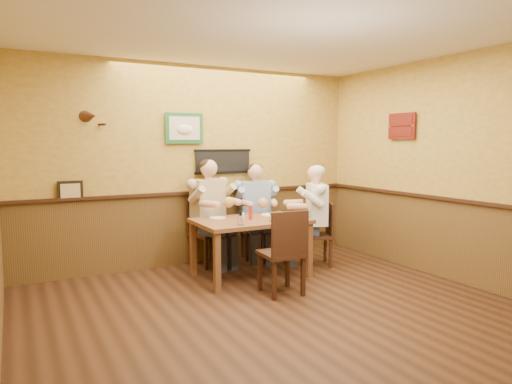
# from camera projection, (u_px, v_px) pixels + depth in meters

# --- Properties ---
(room) EXTENTS (5.02, 5.03, 2.81)m
(room) POSITION_uv_depth(u_px,v_px,m) (295.00, 146.00, 4.47)
(room) COLOR black
(room) RESTS_ON ground
(dining_table) EXTENTS (1.40, 0.90, 0.75)m
(dining_table) POSITION_uv_depth(u_px,v_px,m) (251.00, 226.00, 5.83)
(dining_table) COLOR brown
(dining_table) RESTS_ON ground
(chair_back_left) EXTENTS (0.53, 0.53, 0.94)m
(chair_back_left) POSITION_uv_depth(u_px,v_px,m) (208.00, 232.00, 6.41)
(chair_back_left) COLOR #381F12
(chair_back_left) RESTS_ON ground
(chair_back_right) EXTENTS (0.49, 0.49, 0.89)m
(chair_back_right) POSITION_uv_depth(u_px,v_px,m) (255.00, 229.00, 6.78)
(chair_back_right) COLOR #381F12
(chair_back_right) RESTS_ON ground
(chair_right_end) EXTENTS (0.54, 0.54, 0.89)m
(chair_right_end) POSITION_uv_depth(u_px,v_px,m) (316.00, 234.00, 6.41)
(chair_right_end) COLOR #381F12
(chair_right_end) RESTS_ON ground
(chair_near_side) EXTENTS (0.48, 0.48, 0.98)m
(chair_near_side) POSITION_uv_depth(u_px,v_px,m) (281.00, 251.00, 5.19)
(chair_near_side) COLOR #381F12
(chair_near_side) RESTS_ON ground
(diner_tan_shirt) EXTENTS (0.76, 0.76, 1.34)m
(diner_tan_shirt) POSITION_uv_depth(u_px,v_px,m) (208.00, 218.00, 6.38)
(diner_tan_shirt) COLOR beige
(diner_tan_shirt) RESTS_ON ground
(diner_blue_polo) EXTENTS (0.71, 0.71, 1.27)m
(diner_blue_polo) POSITION_uv_depth(u_px,v_px,m) (255.00, 216.00, 6.76)
(diner_blue_polo) COLOR #849CC6
(diner_blue_polo) RESTS_ON ground
(diner_white_elder) EXTENTS (0.77, 0.77, 1.27)m
(diner_white_elder) POSITION_uv_depth(u_px,v_px,m) (317.00, 221.00, 6.39)
(diner_white_elder) COLOR white
(diner_white_elder) RESTS_ON ground
(water_glass_left) EXTENTS (0.10, 0.10, 0.11)m
(water_glass_left) POSITION_uv_depth(u_px,v_px,m) (241.00, 220.00, 5.41)
(water_glass_left) COLOR silver
(water_glass_left) RESTS_ON dining_table
(water_glass_mid) EXTENTS (0.09, 0.09, 0.12)m
(water_glass_mid) POSITION_uv_depth(u_px,v_px,m) (273.00, 217.00, 5.61)
(water_glass_mid) COLOR silver
(water_glass_mid) RESTS_ON dining_table
(cola_tumbler) EXTENTS (0.09, 0.09, 0.10)m
(cola_tumbler) POSITION_uv_depth(u_px,v_px,m) (277.00, 217.00, 5.66)
(cola_tumbler) COLOR black
(cola_tumbler) RESTS_ON dining_table
(hot_sauce_bottle) EXTENTS (0.06, 0.06, 0.20)m
(hot_sauce_bottle) POSITION_uv_depth(u_px,v_px,m) (250.00, 212.00, 5.79)
(hot_sauce_bottle) COLOR #B02A12
(hot_sauce_bottle) RESTS_ON dining_table
(salt_shaker) EXTENTS (0.05, 0.05, 0.09)m
(salt_shaker) POSITION_uv_depth(u_px,v_px,m) (243.00, 216.00, 5.76)
(salt_shaker) COLOR white
(salt_shaker) RESTS_ON dining_table
(pepper_shaker) EXTENTS (0.05, 0.05, 0.10)m
(pepper_shaker) POSITION_uv_depth(u_px,v_px,m) (241.00, 216.00, 5.77)
(pepper_shaker) COLOR black
(pepper_shaker) RESTS_ON dining_table
(plate_far_left) EXTENTS (0.26, 0.26, 0.01)m
(plate_far_left) POSITION_uv_depth(u_px,v_px,m) (217.00, 218.00, 5.87)
(plate_far_left) COLOR silver
(plate_far_left) RESTS_ON dining_table
(plate_far_right) EXTENTS (0.30, 0.30, 0.02)m
(plate_far_right) POSITION_uv_depth(u_px,v_px,m) (270.00, 215.00, 6.12)
(plate_far_right) COLOR white
(plate_far_right) RESTS_ON dining_table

